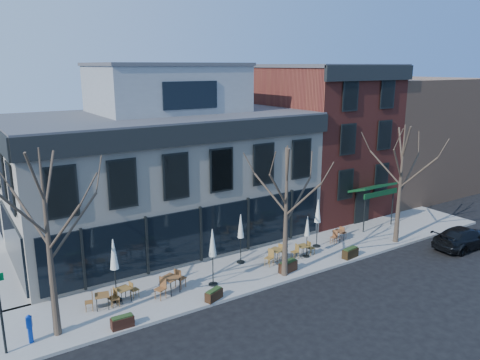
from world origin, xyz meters
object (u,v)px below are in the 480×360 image
call_box (30,328)px  umbrella_0 (114,258)px  cafe_set_0 (102,300)px  parked_sedan (464,238)px

call_box → umbrella_0: size_ratio=0.40×
call_box → cafe_set_0: (3.28, 1.13, -0.23)m
parked_sedan → umbrella_0: size_ratio=1.47×
cafe_set_0 → umbrella_0: (0.78, 0.34, 1.78)m
parked_sedan → umbrella_0: 21.14m
parked_sedan → cafe_set_0: bearing=80.0°
cafe_set_0 → umbrella_0: size_ratio=0.52×
cafe_set_0 → call_box: bearing=-161.0°
call_box → cafe_set_0: 3.47m
call_box → parked_sedan: bearing=-7.9°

